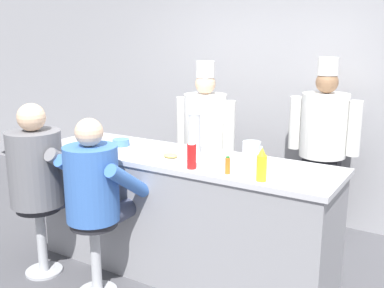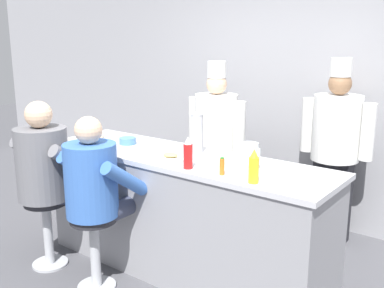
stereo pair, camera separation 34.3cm
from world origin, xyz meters
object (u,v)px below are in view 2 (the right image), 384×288
(diner_seated_grey, at_px, (47,168))
(diner_seated_blue, at_px, (95,185))
(breakfast_plate, at_px, (171,157))
(mustard_bottle_yellow, at_px, (254,167))
(cook_in_whites_near, at_px, (216,138))
(hot_sauce_bottle_orange, at_px, (222,166))
(cook_in_whites_far, at_px, (335,144))
(coffee_mug_tan, at_px, (97,135))
(ketchup_bottle_red, at_px, (188,154))
(cereal_bowl, at_px, (128,141))
(water_pitcher_clear, at_px, (249,155))
(cup_stack_steel, at_px, (197,133))

(diner_seated_grey, distance_m, diner_seated_blue, 0.60)
(breakfast_plate, relative_size, diner_seated_blue, 0.19)
(mustard_bottle_yellow, bearing_deg, cook_in_whites_near, 132.77)
(hot_sauce_bottle_orange, relative_size, cook_in_whites_far, 0.07)
(breakfast_plate, relative_size, coffee_mug_tan, 1.99)
(ketchup_bottle_red, xyz_separation_m, cereal_bowl, (-0.89, 0.27, -0.08))
(diner_seated_grey, bearing_deg, cook_in_whites_near, 67.43)
(water_pitcher_clear, relative_size, cook_in_whites_near, 0.11)
(ketchup_bottle_red, height_order, hot_sauce_bottle_orange, ketchup_bottle_red)
(diner_seated_grey, xyz_separation_m, cook_in_whites_far, (1.73, 1.91, 0.09))
(hot_sauce_bottle_orange, bearing_deg, water_pitcher_clear, 77.54)
(breakfast_plate, xyz_separation_m, cup_stack_steel, (0.04, 0.29, 0.15))
(ketchup_bottle_red, xyz_separation_m, water_pitcher_clear, (0.34, 0.28, -0.02))
(cereal_bowl, distance_m, cook_in_whites_near, 0.98)
(cereal_bowl, xyz_separation_m, cook_in_whites_far, (1.39, 1.30, -0.07))
(ketchup_bottle_red, distance_m, cook_in_whites_far, 1.66)
(cereal_bowl, relative_size, cook_in_whites_near, 0.09)
(ketchup_bottle_red, xyz_separation_m, mustard_bottle_yellow, (0.54, -0.00, -0.00))
(cereal_bowl, xyz_separation_m, coffee_mug_tan, (-0.36, -0.04, 0.02))
(coffee_mug_tan, xyz_separation_m, cook_in_whites_far, (1.75, 1.34, -0.09))
(coffee_mug_tan, distance_m, diner_seated_grey, 0.60)
(coffee_mug_tan, bearing_deg, diner_seated_grey, -87.82)
(water_pitcher_clear, xyz_separation_m, cook_in_whites_far, (0.17, 1.29, -0.13))
(water_pitcher_clear, distance_m, coffee_mug_tan, 1.58)
(breakfast_plate, height_order, cook_in_whites_far, cook_in_whites_far)
(hot_sauce_bottle_orange, height_order, water_pitcher_clear, water_pitcher_clear)
(cook_in_whites_near, distance_m, cook_in_whites_far, 1.15)
(hot_sauce_bottle_orange, relative_size, cereal_bowl, 0.85)
(mustard_bottle_yellow, height_order, cook_in_whites_far, cook_in_whites_far)
(coffee_mug_tan, relative_size, diner_seated_blue, 0.10)
(water_pitcher_clear, relative_size, breakfast_plate, 0.69)
(cook_in_whites_near, bearing_deg, diner_seated_grey, -112.57)
(coffee_mug_tan, xyz_separation_m, cook_in_whites_near, (0.66, 0.97, -0.11))
(hot_sauce_bottle_orange, distance_m, cook_in_whites_far, 1.57)
(water_pitcher_clear, relative_size, cereal_bowl, 1.25)
(ketchup_bottle_red, distance_m, cup_stack_steel, 0.46)
(water_pitcher_clear, relative_size, diner_seated_grey, 0.13)
(cup_stack_steel, bearing_deg, hot_sauce_bottle_orange, -37.66)
(diner_seated_grey, relative_size, cook_in_whites_far, 0.82)
(ketchup_bottle_red, height_order, cereal_bowl, ketchup_bottle_red)
(breakfast_plate, height_order, diner_seated_grey, diner_seated_grey)
(mustard_bottle_yellow, bearing_deg, cereal_bowl, 168.97)
(cereal_bowl, distance_m, coffee_mug_tan, 0.36)
(cup_stack_steel, relative_size, cook_in_whites_near, 0.19)
(diner_seated_grey, height_order, cook_in_whites_near, cook_in_whites_near)
(hot_sauce_bottle_orange, distance_m, coffee_mug_tan, 1.53)
(diner_seated_grey, height_order, diner_seated_blue, diner_seated_grey)
(diner_seated_blue, bearing_deg, mustard_bottle_yellow, 16.32)
(water_pitcher_clear, distance_m, cook_in_whites_far, 1.31)
(hot_sauce_bottle_orange, height_order, diner_seated_grey, diner_seated_grey)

